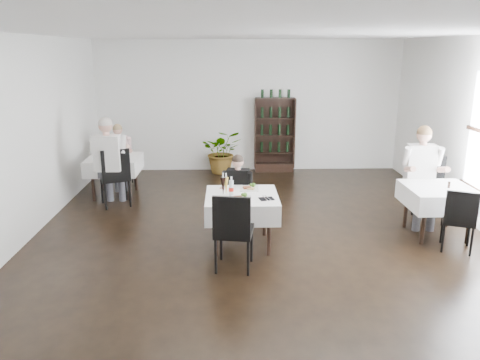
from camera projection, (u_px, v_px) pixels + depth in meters
name	position (u px, v px, depth m)	size (l,w,h in m)	color
room_shell	(263.00, 145.00, 6.49)	(9.00, 9.00, 9.00)	black
wine_shelf	(275.00, 136.00, 10.84)	(0.90, 0.28, 1.75)	black
main_table	(242.00, 205.00, 6.72)	(1.03, 1.03, 0.77)	black
left_table	(114.00, 165.00, 9.06)	(0.98, 0.98, 0.77)	black
right_table	(438.00, 197.00, 7.09)	(0.98, 0.98, 0.77)	black
potted_tree	(222.00, 151.00, 10.79)	(0.91, 0.79, 1.01)	#2A5C1F
main_chair_far	(235.00, 200.00, 7.35)	(0.49, 0.50, 0.87)	black
main_chair_near	(233.00, 227.00, 5.93)	(0.55, 0.55, 1.05)	black
left_chair_far	(124.00, 162.00, 9.82)	(0.51, 0.51, 0.87)	black
left_chair_near	(115.00, 173.00, 8.41)	(0.65, 0.65, 1.09)	black
right_chair_far	(429.00, 184.00, 7.81)	(0.61, 0.61, 1.07)	black
right_chair_near	(459.00, 217.00, 6.53)	(0.55, 0.55, 0.92)	black
diner_main	(237.00, 188.00, 7.22)	(0.50, 0.51, 1.23)	#44444C
diner_left_far	(119.00, 152.00, 9.52)	(0.55, 0.59, 1.33)	#44444C
diner_left_near	(109.00, 155.00, 8.33)	(0.62, 0.61, 1.65)	#44444C
diner_right_far	(422.00, 168.00, 7.48)	(0.63, 0.64, 1.62)	#44444C
plate_far	(249.00, 188.00, 6.95)	(0.29, 0.29, 0.09)	white
plate_near	(241.00, 198.00, 6.49)	(0.29, 0.29, 0.08)	white
pilsner_dark	(223.00, 186.00, 6.64)	(0.08, 0.08, 0.33)	black
pilsner_lager	(226.00, 186.00, 6.69)	(0.07, 0.07, 0.31)	gold
coke_bottle	(231.00, 188.00, 6.62)	(0.07, 0.07, 0.28)	silver
napkin_cutlery	(266.00, 199.00, 6.50)	(0.23, 0.22, 0.02)	black
pepper_mill	(449.00, 185.00, 7.01)	(0.04, 0.04, 0.10)	black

